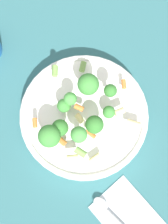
# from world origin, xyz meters

# --- Properties ---
(ground_plane) EXTENTS (3.00, 3.00, 0.00)m
(ground_plane) POSITION_xyz_m (0.00, 0.00, 0.00)
(ground_plane) COLOR #2D6066
(bowl) EXTENTS (0.29, 0.29, 0.05)m
(bowl) POSITION_xyz_m (0.00, 0.00, 0.03)
(bowl) COLOR white
(bowl) RESTS_ON ground_plane
(pasta_salad) EXTENTS (0.23, 0.24, 0.08)m
(pasta_salad) POSITION_xyz_m (-0.02, 0.00, 0.09)
(pasta_salad) COLOR #8CB766
(pasta_salad) RESTS_ON bowl
(napkin) EXTENTS (0.14, 0.18, 0.01)m
(napkin) POSITION_xyz_m (-0.12, -0.22, 0.00)
(napkin) COLOR #B2BCC6
(napkin) RESTS_ON ground_plane
(spoon) EXTENTS (0.04, 0.17, 0.01)m
(spoon) POSITION_xyz_m (-0.14, -0.18, 0.01)
(spoon) COLOR silver
(spoon) RESTS_ON napkin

